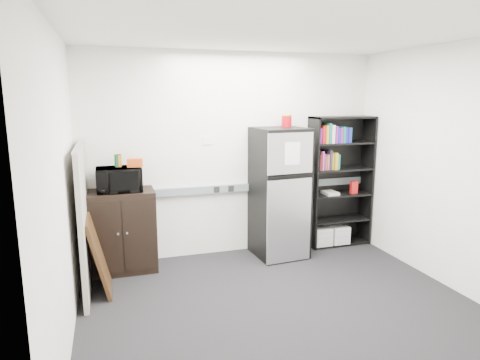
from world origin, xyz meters
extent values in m
plane|color=black|center=(0.00, 0.00, 0.00)|extent=(4.00, 4.00, 0.00)
cube|color=white|center=(0.00, 1.75, 1.35)|extent=(4.00, 0.02, 2.70)
cube|color=white|center=(2.00, 0.00, 1.35)|extent=(0.02, 3.50, 2.70)
cube|color=white|center=(-2.00, 0.00, 1.35)|extent=(0.02, 3.50, 2.70)
cube|color=white|center=(0.00, 0.00, 2.70)|extent=(4.00, 3.50, 0.02)
cube|color=slate|center=(0.00, 1.72, 0.90)|extent=(3.92, 0.05, 0.10)
cube|color=white|center=(-0.35, 1.74, 1.55)|extent=(0.14, 0.00, 0.10)
cube|color=black|center=(1.09, 1.56, 0.93)|extent=(0.02, 0.34, 1.85)
cube|color=black|center=(1.97, 1.56, 0.93)|extent=(0.02, 0.34, 1.85)
cube|color=black|center=(1.53, 1.72, 0.93)|extent=(0.90, 0.02, 1.85)
cube|color=black|center=(1.53, 1.56, 1.84)|extent=(0.90, 0.34, 0.02)
cube|color=black|center=(1.53, 1.56, 0.02)|extent=(0.85, 0.32, 0.03)
cube|color=black|center=(1.53, 1.56, 0.37)|extent=(0.85, 0.32, 0.03)
cube|color=black|center=(1.53, 1.56, 0.74)|extent=(0.85, 0.32, 0.02)
cube|color=black|center=(1.53, 1.56, 1.11)|extent=(0.85, 0.32, 0.02)
cube|color=black|center=(1.53, 1.56, 1.48)|extent=(0.85, 0.32, 0.02)
cube|color=silver|center=(1.25, 1.55, 0.16)|extent=(0.25, 0.30, 0.25)
cube|color=silver|center=(1.53, 1.55, 0.16)|extent=(0.25, 0.30, 0.25)
cube|color=gray|center=(-1.90, 1.08, 0.80)|extent=(0.05, 1.30, 1.60)
cube|color=#B2B2B7|center=(-1.90, 1.08, 1.61)|extent=(0.06, 1.30, 0.02)
cube|color=black|center=(-1.50, 1.50, 0.50)|extent=(0.80, 0.50, 1.01)
cube|color=black|center=(-1.69, 1.25, 0.50)|extent=(0.37, 0.01, 0.88)
cube|color=black|center=(-1.31, 1.25, 0.50)|extent=(0.37, 0.01, 0.88)
cylinder|color=#B2B2B7|center=(-1.55, 1.23, 0.55)|extent=(0.02, 0.02, 0.02)
cylinder|color=#B2B2B7|center=(-1.45, 1.23, 0.55)|extent=(0.02, 0.02, 0.02)
imported|color=black|center=(-1.50, 1.48, 1.15)|extent=(0.53, 0.36, 0.29)
cube|color=#1D5618|center=(-1.50, 1.52, 1.37)|extent=(0.08, 0.06, 0.15)
cube|color=#0D3C20|center=(-1.50, 1.52, 1.37)|extent=(0.08, 0.07, 0.15)
cube|color=#C66712|center=(-1.50, 1.52, 1.37)|extent=(0.07, 0.05, 0.14)
cube|color=#CF4814|center=(-1.31, 1.47, 1.35)|extent=(0.19, 0.12, 0.10)
cube|color=black|center=(0.54, 1.43, 0.85)|extent=(0.69, 0.69, 1.70)
cube|color=silver|center=(0.54, 1.09, 1.43)|extent=(0.62, 0.07, 0.51)
cube|color=silver|center=(0.54, 1.09, 0.56)|extent=(0.62, 0.07, 1.09)
cube|color=black|center=(0.54, 1.08, 1.14)|extent=(0.62, 0.05, 0.03)
cube|color=white|center=(0.56, 1.08, 1.43)|extent=(0.21, 0.02, 0.28)
cube|color=black|center=(0.54, 1.43, 1.71)|extent=(0.69, 0.69, 0.02)
cylinder|color=#A10712|center=(0.68, 1.55, 1.81)|extent=(0.13, 0.13, 0.16)
cylinder|color=gold|center=(0.68, 1.55, 1.90)|extent=(0.14, 0.14, 0.02)
cube|color=black|center=(-1.77, 0.99, 0.43)|extent=(0.23, 0.67, 0.85)
cube|color=beige|center=(-1.75, 0.99, 0.43)|extent=(0.17, 0.57, 0.72)
camera|label=1|loc=(-1.61, -3.72, 2.13)|focal=32.00mm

